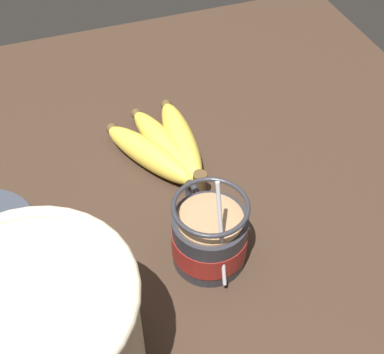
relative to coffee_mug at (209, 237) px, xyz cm
name	(u,v)px	position (x,y,z in cm)	size (l,w,h in cm)	color
table	(170,217)	(9.26, 2.39, -5.60)	(103.30, 103.30, 2.78)	#332319
coffee_mug	(209,237)	(0.00, 0.00, 0.00)	(14.25, 9.63, 16.02)	#28282D
banana_bunch	(166,146)	(20.12, -0.53, -2.15)	(21.01, 13.86, 4.31)	#4C381E
woven_basket	(39,335)	(-8.87, 21.66, 4.25)	(21.50, 21.50, 16.20)	beige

